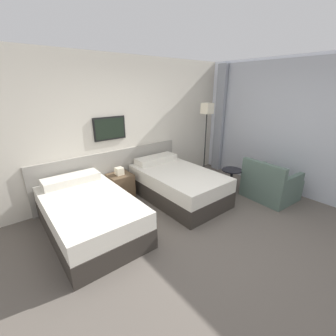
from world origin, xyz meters
The scene contains 9 objects.
ground_plane centered at (0.00, 0.00, 0.00)m, with size 16.00×16.00×0.00m, color #5B544C.
wall_headboard centered at (-0.03, 2.28, 1.29)m, with size 10.00×0.10×2.70m.
wall_window centered at (2.59, -0.02, 1.34)m, with size 0.21×4.75×2.70m.
bed_near_door centered at (-1.27, 1.27, 0.30)m, with size 1.14×1.92×0.70m.
bed_near_window centered at (0.51, 1.27, 0.30)m, with size 1.14×1.92×0.70m.
nightstand centered at (-0.38, 1.96, 0.26)m, with size 0.44×0.42×0.65m.
floor_lamp centered at (1.75, 1.69, 1.47)m, with size 0.24×0.24×1.78m.
side_table centered at (1.56, 0.74, 0.36)m, with size 0.42×0.42×0.51m.
armchair centered at (1.95, 0.09, 0.27)m, with size 0.86×0.93×0.81m.
Camera 1 is at (-2.20, -1.81, 2.14)m, focal length 24.00 mm.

